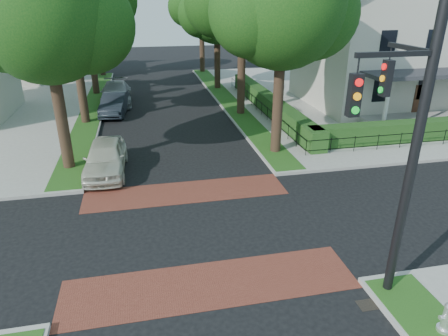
{
  "coord_description": "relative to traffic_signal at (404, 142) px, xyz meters",
  "views": [
    {
      "loc": [
        -1.62,
        -12.9,
        8.17
      ],
      "look_at": [
        1.49,
        1.93,
        1.6
      ],
      "focal_mm": 32.0,
      "sensor_mm": 36.0,
      "label": 1
    }
  ],
  "objects": [
    {
      "name": "ground",
      "position": [
        -4.89,
        4.41,
        -4.71
      ],
      "size": [
        120.0,
        120.0,
        0.0
      ],
      "primitive_type": "plane",
      "color": "black",
      "rests_on": "ground"
    },
    {
      "name": "sidewalk_ne",
      "position": [
        14.61,
        23.41,
        -4.63
      ],
      "size": [
        30.0,
        30.0,
        0.15
      ],
      "primitive_type": "cube",
      "color": "gray",
      "rests_on": "ground"
    },
    {
      "name": "crosswalk_far",
      "position": [
        -4.89,
        7.61,
        -4.7
      ],
      "size": [
        9.0,
        2.2,
        0.01
      ],
      "primitive_type": "cube",
      "color": "maroon",
      "rests_on": "ground"
    },
    {
      "name": "crosswalk_near",
      "position": [
        -4.89,
        1.21,
        -4.7
      ],
      "size": [
        9.0,
        2.2,
        0.01
      ],
      "primitive_type": "cube",
      "color": "maroon",
      "rests_on": "ground"
    },
    {
      "name": "storm_drain",
      "position": [
        -0.59,
        -0.59,
        -4.7
      ],
      "size": [
        0.65,
        0.45,
        0.01
      ],
      "primitive_type": "cube",
      "color": "black",
      "rests_on": "ground"
    },
    {
      "name": "grass_strip_ne",
      "position": [
        0.51,
        23.51,
        -4.55
      ],
      "size": [
        1.6,
        29.8,
        0.02
      ],
      "primitive_type": "cube",
      "color": "#194313",
      "rests_on": "sidewalk_ne"
    },
    {
      "name": "grass_strip_nw",
      "position": [
        -10.29,
        23.51,
        -4.55
      ],
      "size": [
        1.6,
        29.8,
        0.02
      ],
      "primitive_type": "cube",
      "color": "#194313",
      "rests_on": "sidewalk_nw"
    },
    {
      "name": "tree_right_near",
      "position": [
        0.72,
        11.65,
        2.92
      ],
      "size": [
        7.75,
        6.67,
        10.66
      ],
      "color": "black",
      "rests_on": "sidewalk_ne"
    },
    {
      "name": "tree_right_far",
      "position": [
        0.71,
        28.64,
        2.2
      ],
      "size": [
        7.25,
        6.23,
        9.74
      ],
      "color": "black",
      "rests_on": "sidewalk_ne"
    },
    {
      "name": "tree_right_back",
      "position": [
        0.72,
        37.64,
        2.56
      ],
      "size": [
        7.5,
        6.45,
        10.2
      ],
      "color": "black",
      "rests_on": "sidewalk_ne"
    },
    {
      "name": "tree_left_near",
      "position": [
        -10.28,
        11.64,
        2.56
      ],
      "size": [
        7.5,
        6.45,
        10.2
      ],
      "color": "black",
      "rests_on": "sidewalk_nw"
    },
    {
      "name": "tree_left_far",
      "position": [
        -10.29,
        28.63,
        2.41
      ],
      "size": [
        7.0,
        6.02,
        9.86
      ],
      "color": "black",
      "rests_on": "sidewalk_nw"
    },
    {
      "name": "tree_left_back",
      "position": [
        -10.28,
        37.65,
        2.7
      ],
      "size": [
        7.75,
        6.66,
        10.44
      ],
      "color": "black",
      "rests_on": "sidewalk_nw"
    },
    {
      "name": "hedge_main_road",
      "position": [
        2.81,
        19.41,
        -3.96
      ],
      "size": [
        1.0,
        18.0,
        1.2
      ],
      "primitive_type": "cube",
      "color": "#1A4518",
      "rests_on": "sidewalk_ne"
    },
    {
      "name": "hedge_cross_road",
      "position": [
        11.61,
        11.41,
        -3.96
      ],
      "size": [
        18.0,
        1.0,
        1.2
      ],
      "primitive_type": "cube",
      "color": "#1A4518",
      "rests_on": "sidewalk_ne"
    },
    {
      "name": "fence_main_road",
      "position": [
        2.01,
        19.41,
        -4.11
      ],
      "size": [
        0.06,
        18.0,
        0.9
      ],
      "primitive_type": null,
      "color": "black",
      "rests_on": "sidewalk_ne"
    },
    {
      "name": "house_victorian",
      "position": [
        12.62,
        20.33,
        1.31
      ],
      "size": [
        13.0,
        13.05,
        12.48
      ],
      "color": "beige",
      "rests_on": "sidewalk_ne"
    },
    {
      "name": "traffic_signal",
      "position": [
        0.0,
        0.0,
        0.0
      ],
      "size": [
        2.17,
        2.0,
        8.0
      ],
      "color": "black",
      "rests_on": "sidewalk_se"
    },
    {
      "name": "parked_car_front",
      "position": [
        -8.49,
        10.58,
        -3.89
      ],
      "size": [
        2.08,
        4.86,
        1.64
      ],
      "primitive_type": "imported",
      "rotation": [
        0.0,
        0.0,
        -0.03
      ],
      "color": "beige",
      "rests_on": "ground"
    },
    {
      "name": "parked_car_middle",
      "position": [
        -8.49,
        21.59,
        -3.93
      ],
      "size": [
        2.2,
        4.88,
        1.55
      ],
      "primitive_type": "imported",
      "rotation": [
        0.0,
        0.0,
        -0.12
      ],
      "color": "#1D242C",
      "rests_on": "ground"
    },
    {
      "name": "parked_car_rear",
      "position": [
        -8.49,
        24.84,
        -3.86
      ],
      "size": [
        2.47,
        5.86,
        1.69
      ],
      "primitive_type": "imported",
      "rotation": [
        0.0,
        0.0,
        0.02
      ],
      "color": "gray",
      "rests_on": "ground"
    },
    {
      "name": "fire_hydrant",
      "position": [
        0.7,
        -2.0,
        -4.11
      ],
      "size": [
        0.49,
        0.5,
        0.94
      ],
      "rotation": [
        0.0,
        0.0,
        0.23
      ],
      "color": "silver",
      "rests_on": "sidewalk_se"
    }
  ]
}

